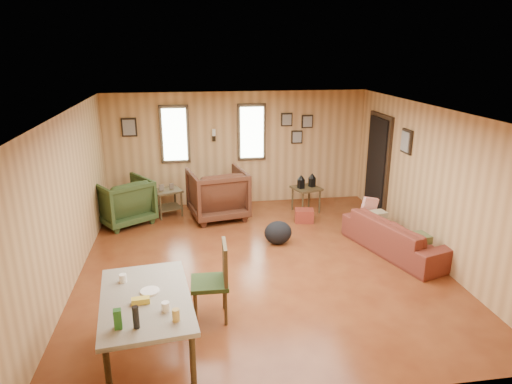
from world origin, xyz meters
TOP-DOWN VIEW (x-y plane):
  - room at (0.17, 0.27)m, footprint 5.54×6.04m
  - sofa at (2.31, 0.05)m, footprint 1.15×2.08m
  - recliner_brown at (-0.51, 2.13)m, footprint 1.23×1.18m
  - recliner_green at (-2.32, 2.09)m, footprint 1.28×1.26m
  - end_table at (-1.49, 2.39)m, footprint 0.66×0.64m
  - side_table at (1.32, 2.18)m, footprint 0.63×0.63m
  - cooler at (1.14, 1.62)m, footprint 0.40×0.32m
  - backpack at (0.43, 0.67)m, footprint 0.56×0.48m
  - sofa_pillows at (2.25, 0.12)m, footprint 0.58×1.59m
  - dining_table at (-1.56, -2.17)m, footprint 1.09×1.62m
  - dining_chair at (-0.78, -1.43)m, footprint 0.47×0.47m

SIDE VIEW (x-z plane):
  - cooler at x=1.14m, z-range 0.00..0.26m
  - backpack at x=0.43m, z-range 0.00..0.41m
  - end_table at x=-1.49m, z-range 0.04..0.71m
  - sofa at x=2.31m, z-range 0.00..0.78m
  - recliner_green at x=-2.32m, z-range 0.00..0.97m
  - sofa_pillows at x=2.25m, z-range 0.33..0.66m
  - recliner_brown at x=-0.51m, z-range 0.00..1.09m
  - side_table at x=1.32m, z-range 0.15..0.96m
  - dining_chair at x=-0.78m, z-range 0.06..1.07m
  - dining_table at x=-1.56m, z-range 0.21..1.21m
  - room at x=0.17m, z-range -0.02..2.43m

